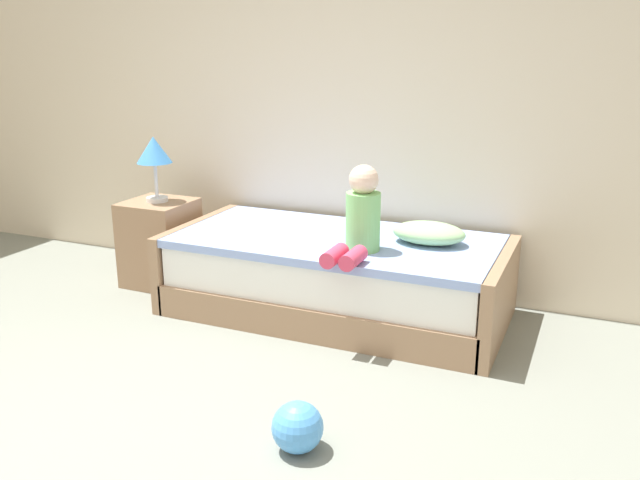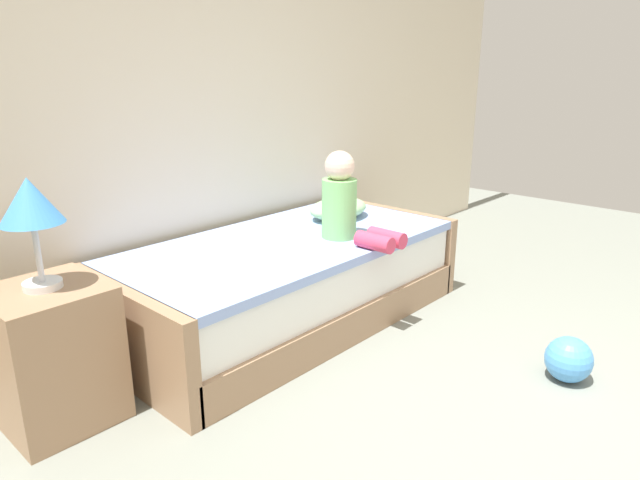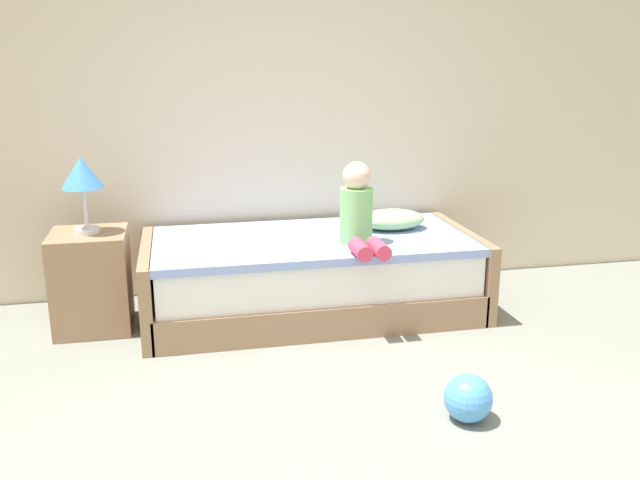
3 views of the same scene
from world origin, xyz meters
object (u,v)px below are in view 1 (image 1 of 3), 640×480
Objects in this scene: pillow at (429,233)px; bed at (336,276)px; table_lamp at (154,153)px; nightstand at (160,243)px; child_figure at (360,218)px; toy_ball at (298,427)px.

bed is at bearing -169.88° from pillow.
nightstand is at bearing 0.00° from table_lamp.
child_figure is at bearing -134.30° from pillow.
table_lamp is 1.02× the size of pillow.
table_lamp is at bearing -177.59° from pillow.
bed is at bearing -0.83° from nightstand.
child_figure is at bearing -8.87° from nightstand.
bed is 1.54m from toy_ball.
table_lamp reaches higher than toy_ball.
bed is 4.80× the size of pillow.
toy_ball is (-0.13, -1.57, -0.45)m from pillow.
nightstand is 1.36× the size of pillow.
bed is at bearing 106.11° from toy_ball.
pillow is (0.56, 0.10, 0.32)m from bed.
child_figure is (1.59, -0.25, 0.40)m from nightstand.
child_figure is (1.59, -0.25, -0.23)m from table_lamp.
nightstand is (-1.35, 0.02, 0.05)m from bed.
child_figure is at bearing -8.87° from table_lamp.
pillow is (0.32, 0.33, -0.14)m from child_figure.
bed is 4.14× the size of child_figure.
table_lamp is at bearing 179.17° from bed.
toy_ball is (0.19, -1.25, -0.59)m from child_figure.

